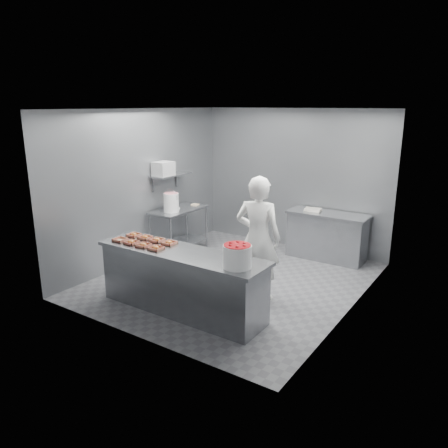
% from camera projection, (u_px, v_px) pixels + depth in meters
% --- Properties ---
extents(floor, '(4.50, 4.50, 0.00)m').
position_uv_depth(floor, '(233.00, 280.00, 7.38)').
color(floor, '#4C4C51').
rests_on(floor, ground).
extents(ceiling, '(4.50, 4.50, 0.00)m').
position_uv_depth(ceiling, '(234.00, 109.00, 6.64)').
color(ceiling, white).
rests_on(ceiling, wall_back).
extents(wall_back, '(4.00, 0.04, 2.80)m').
position_uv_depth(wall_back, '(293.00, 180.00, 8.81)').
color(wall_back, slate).
rests_on(wall_back, ground).
extents(wall_left, '(0.04, 4.50, 2.80)m').
position_uv_depth(wall_left, '(143.00, 186.00, 8.08)').
color(wall_left, slate).
rests_on(wall_left, ground).
extents(wall_right, '(0.04, 4.50, 2.80)m').
position_uv_depth(wall_right, '(357.00, 216.00, 5.93)').
color(wall_right, slate).
rests_on(wall_right, ground).
extents(service_counter, '(2.60, 0.70, 0.90)m').
position_uv_depth(service_counter, '(182.00, 281.00, 6.18)').
color(service_counter, slate).
rests_on(service_counter, ground).
extents(prep_table, '(0.60, 1.20, 0.90)m').
position_uv_depth(prep_table, '(179.00, 224.00, 8.59)').
color(prep_table, slate).
rests_on(prep_table, ground).
extents(back_counter, '(1.50, 0.60, 0.90)m').
position_uv_depth(back_counter, '(327.00, 236.00, 8.30)').
color(back_counter, slate).
rests_on(back_counter, ground).
extents(wall_shelf, '(0.35, 0.90, 0.03)m').
position_uv_depth(wall_shelf, '(171.00, 175.00, 8.43)').
color(wall_shelf, slate).
rests_on(wall_shelf, wall_left).
extents(tray_0, '(0.19, 0.18, 0.04)m').
position_uv_depth(tray_0, '(120.00, 240.00, 6.50)').
color(tray_0, tan).
rests_on(tray_0, service_counter).
extents(tray_1, '(0.19, 0.18, 0.06)m').
position_uv_depth(tray_1, '(132.00, 242.00, 6.38)').
color(tray_1, tan).
rests_on(tray_1, service_counter).
extents(tray_2, '(0.19, 0.18, 0.06)m').
position_uv_depth(tray_2, '(144.00, 245.00, 6.25)').
color(tray_2, tan).
rests_on(tray_2, service_counter).
extents(tray_3, '(0.19, 0.18, 0.06)m').
position_uv_depth(tray_3, '(156.00, 248.00, 6.12)').
color(tray_3, tan).
rests_on(tray_3, service_counter).
extents(tray_4, '(0.19, 0.18, 0.06)m').
position_uv_depth(tray_4, '(134.00, 235.00, 6.73)').
color(tray_4, tan).
rests_on(tray_4, service_counter).
extents(tray_5, '(0.19, 0.18, 0.06)m').
position_uv_depth(tray_5, '(145.00, 237.00, 6.60)').
color(tray_5, tan).
rests_on(tray_5, service_counter).
extents(tray_6, '(0.19, 0.18, 0.06)m').
position_uv_depth(tray_6, '(157.00, 240.00, 6.47)').
color(tray_6, tan).
rests_on(tray_6, service_counter).
extents(tray_7, '(0.19, 0.18, 0.06)m').
position_uv_depth(tray_7, '(169.00, 243.00, 6.35)').
color(tray_7, tan).
rests_on(tray_7, service_counter).
extents(worker, '(0.76, 0.58, 1.89)m').
position_uv_depth(worker, '(258.00, 239.00, 6.48)').
color(worker, white).
rests_on(worker, ground).
extents(strawberry_tub, '(0.36, 0.36, 0.30)m').
position_uv_depth(strawberry_tub, '(237.00, 255.00, 5.42)').
color(strawberry_tub, white).
rests_on(strawberry_tub, service_counter).
extents(glaze_bucket, '(0.30, 0.28, 0.43)m').
position_uv_depth(glaze_bucket, '(171.00, 202.00, 8.22)').
color(glaze_bucket, white).
rests_on(glaze_bucket, prep_table).
extents(bucket_lid, '(0.30, 0.30, 0.02)m').
position_uv_depth(bucket_lid, '(172.00, 209.00, 8.48)').
color(bucket_lid, white).
rests_on(bucket_lid, prep_table).
extents(rag, '(0.16, 0.14, 0.02)m').
position_uv_depth(rag, '(195.00, 205.00, 8.82)').
color(rag, '#CCB28C').
rests_on(rag, prep_table).
extents(appliance, '(0.32, 0.36, 0.26)m').
position_uv_depth(appliance, '(163.00, 169.00, 8.21)').
color(appliance, gray).
rests_on(appliance, wall_shelf).
extents(paper_stack, '(0.32, 0.25, 0.05)m').
position_uv_depth(paper_stack, '(313.00, 210.00, 8.34)').
color(paper_stack, silver).
rests_on(paper_stack, back_counter).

